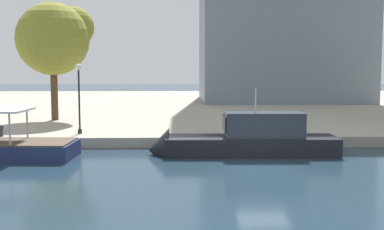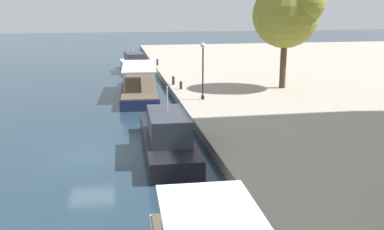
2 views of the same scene
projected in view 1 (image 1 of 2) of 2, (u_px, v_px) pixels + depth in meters
The scene contains 6 objects.
ground_plane at pixel (264, 171), 23.95m from camera, with size 220.00×220.00×0.00m, color #1E3342.
dock_promenade at pixel (213, 106), 57.90m from camera, with size 120.00×55.00×0.66m, color #A39989.
motor_yacht_2 at pixel (242, 143), 28.23m from camera, with size 10.93×2.84×4.83m.
mooring_bollard_2 at pixel (1, 130), 30.90m from camera, with size 0.27×0.27×0.74m.
lamp_post at pixel (79, 89), 31.85m from camera, with size 0.42×0.42×4.59m.
tree_0 at pixel (55, 38), 39.90m from camera, with size 6.13×5.91×9.58m.
Camera 1 is at (-4.20, -23.43, 5.17)m, focal length 45.64 mm.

